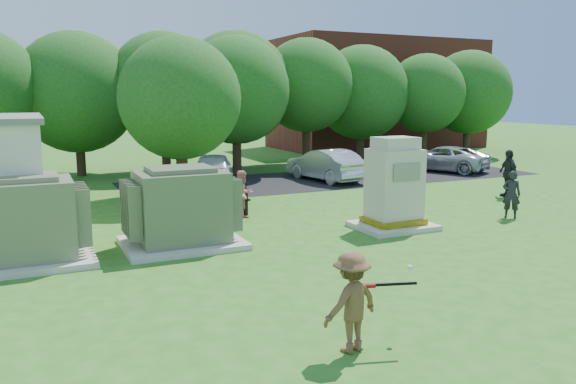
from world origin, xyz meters
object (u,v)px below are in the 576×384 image
picnic_table (213,197)px  person_by_generator (511,194)px  person_walking_right (508,173)px  generator_cabinet (394,189)px  car_dark (391,162)px  batter (351,302)px  car_white (213,170)px  person_at_picnic (243,195)px  transformer_left (23,223)px  car_silver_a (326,165)px  transformer_right (181,209)px  car_silver_b (442,159)px

picnic_table → person_by_generator: size_ratio=1.35×
person_by_generator → person_walking_right: (2.88, 2.94, 0.16)m
generator_cabinet → person_walking_right: 7.60m
person_by_generator → car_dark: bearing=-59.0°
batter → car_white: bearing=-112.8°
generator_cabinet → batter: bearing=-129.6°
person_at_picnic → car_white: size_ratio=0.37×
transformer_left → person_walking_right: bearing=6.4°
car_silver_a → transformer_right: bearing=35.8°
car_dark → batter: bearing=-116.0°
car_white → person_by_generator: bearing=-35.9°
car_white → picnic_table: bearing=-87.2°
transformer_left → car_silver_a: bearing=34.3°
generator_cabinet → person_by_generator: 4.30m
generator_cabinet → person_walking_right: size_ratio=1.47×
generator_cabinet → car_silver_b: (9.92, 9.70, -0.52)m
car_white → car_silver_a: bearing=16.0°
transformer_left → person_at_picnic: (6.28, 2.42, -0.19)m
transformer_right → car_white: 9.64m
transformer_left → person_at_picnic: transformer_left is taller
person_walking_right → picnic_table: bearing=-85.2°
batter → picnic_table: bearing=-109.1°
batter → transformer_left: bearing=-70.6°
generator_cabinet → car_silver_b: size_ratio=0.57×
car_silver_b → person_walking_right: bearing=43.7°
transformer_left → car_silver_b: bearing=24.6°
person_at_picnic → generator_cabinet: bearing=-58.8°
person_walking_right → batter: bearing=-40.7°
person_by_generator → car_silver_b: (5.66, 10.07, -0.11)m
batter → person_walking_right: 15.40m
car_silver_a → person_by_generator: bearing=90.7°
car_white → car_dark: (9.25, 0.08, -0.09)m
generator_cabinet → car_silver_a: bearing=73.3°
batter → car_dark: (12.04, 16.13, -0.14)m
generator_cabinet → batter: size_ratio=1.73×
batter → car_silver_a: bearing=-130.3°
person_walking_right → generator_cabinet: bearing=-56.8°
person_at_picnic → batter: bearing=-118.4°
batter → person_at_picnic: size_ratio=1.00×
batter → car_silver_b: size_ratio=0.33×
car_white → car_silver_b: 12.46m
person_walking_right → person_at_picnic: bearing=-79.4°
car_white → car_dark: bearing=20.3°
picnic_table → person_at_picnic: (0.61, -1.19, 0.23)m
person_by_generator → car_white: size_ratio=0.36×
car_dark → person_walking_right: bearing=-75.7°
transformer_right → car_silver_a: bearing=44.0°
transformer_right → person_walking_right: transformer_right is taller
batter → person_by_generator: (9.60, 6.07, -0.01)m
picnic_table → person_by_generator: 9.63m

